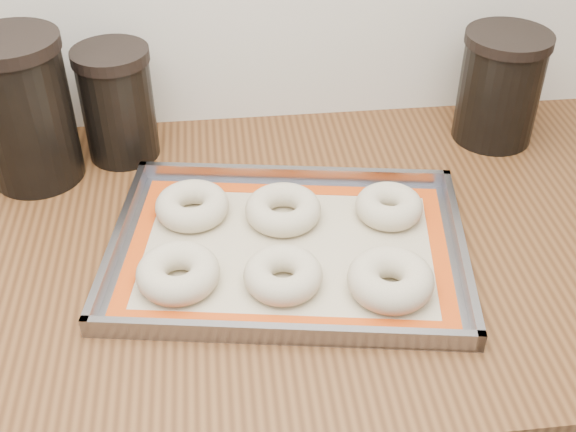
{
  "coord_description": "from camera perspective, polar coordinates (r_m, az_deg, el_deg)",
  "views": [
    {
      "loc": [
        -0.12,
        0.92,
        1.52
      ],
      "look_at": [
        -0.04,
        1.64,
        0.96
      ],
      "focal_mm": 45.0,
      "sensor_mm": 36.0,
      "label": 1
    }
  ],
  "objects": [
    {
      "name": "countertop",
      "position": [
        1.0,
        1.88,
        -2.25
      ],
      "size": [
        3.06,
        0.68,
        0.04
      ],
      "primitive_type": "cube",
      "color": "brown",
      "rests_on": "cabinet"
    },
    {
      "name": "baking_tray",
      "position": [
        0.95,
        0.0,
        -2.53
      ],
      "size": [
        0.51,
        0.4,
        0.03
      ],
      "rotation": [
        0.0,
        0.0,
        -0.16
      ],
      "color": "gray",
      "rests_on": "countertop"
    },
    {
      "name": "baking_mat",
      "position": [
        0.95,
        -0.0,
        -2.62
      ],
      "size": [
        0.46,
        0.35,
        0.0
      ],
      "rotation": [
        0.0,
        0.0,
        -0.16
      ],
      "color": "#C6B793",
      "rests_on": "baking_tray"
    },
    {
      "name": "bagel_front_left",
      "position": [
        0.9,
        -8.68,
        -4.47
      ],
      "size": [
        0.12,
        0.12,
        0.04
      ],
      "primitive_type": "torus",
      "rotation": [
        0.0,
        0.0,
        -0.13
      ],
      "color": "beige",
      "rests_on": "baking_mat"
    },
    {
      "name": "bagel_front_mid",
      "position": [
        0.89,
        -0.39,
        -4.67
      ],
      "size": [
        0.13,
        0.13,
        0.04
      ],
      "primitive_type": "torus",
      "rotation": [
        0.0,
        0.0,
        -0.5
      ],
      "color": "beige",
      "rests_on": "baking_mat"
    },
    {
      "name": "bagel_front_right",
      "position": [
        0.89,
        8.1,
        -5.01
      ],
      "size": [
        0.12,
        0.12,
        0.04
      ],
      "primitive_type": "torus",
      "rotation": [
        0.0,
        0.0,
        -0.13
      ],
      "color": "beige",
      "rests_on": "baking_mat"
    },
    {
      "name": "bagel_back_left",
      "position": [
        1.01,
        -7.58,
        0.81
      ],
      "size": [
        0.13,
        0.13,
        0.04
      ],
      "primitive_type": "torus",
      "rotation": [
        0.0,
        0.0,
        -0.27
      ],
      "color": "beige",
      "rests_on": "baking_mat"
    },
    {
      "name": "bagel_back_mid",
      "position": [
        0.99,
        -0.38,
        0.53
      ],
      "size": [
        0.13,
        0.13,
        0.03
      ],
      "primitive_type": "torus",
      "rotation": [
        0.0,
        0.0,
        -0.31
      ],
      "color": "beige",
      "rests_on": "baking_mat"
    },
    {
      "name": "bagel_back_right",
      "position": [
        1.01,
        7.99,
        0.77
      ],
      "size": [
        0.1,
        0.1,
        0.04
      ],
      "primitive_type": "torus",
      "rotation": [
        0.0,
        0.0,
        -0.13
      ],
      "color": "beige",
      "rests_on": "baking_mat"
    },
    {
      "name": "canister_left",
      "position": [
        1.11,
        -20.09,
        7.86
      ],
      "size": [
        0.14,
        0.14,
        0.22
      ],
      "color": "black",
      "rests_on": "countertop"
    },
    {
      "name": "canister_mid",
      "position": [
        1.13,
        -13.31,
        8.65
      ],
      "size": [
        0.11,
        0.11,
        0.18
      ],
      "color": "black",
      "rests_on": "countertop"
    },
    {
      "name": "canister_right",
      "position": [
        1.2,
        16.39,
        9.76
      ],
      "size": [
        0.13,
        0.13,
        0.18
      ],
      "color": "black",
      "rests_on": "countertop"
    }
  ]
}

